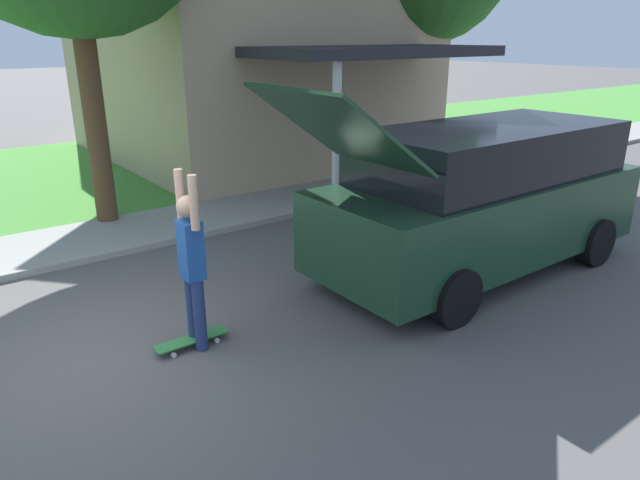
# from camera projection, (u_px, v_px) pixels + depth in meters

# --- Properties ---
(ground_plane) EXTENTS (120.00, 120.00, 0.00)m
(ground_plane) POSITION_uv_depth(u_px,v_px,m) (96.00, 356.00, 6.00)
(ground_plane) COLOR #54514F
(lawn) EXTENTS (10.00, 80.00, 0.08)m
(lawn) POSITION_uv_depth(u_px,v_px,m) (232.00, 158.00, 15.40)
(lawn) COLOR #478E38
(lawn) RESTS_ON ground_plane
(sidewalk) EXTENTS (1.80, 80.00, 0.10)m
(sidewalk) POSITION_uv_depth(u_px,v_px,m) (332.00, 192.00, 12.09)
(sidewalk) COLOR gray
(sidewalk) RESTS_ON ground_plane
(suv_parked) EXTENTS (2.09, 5.68, 2.71)m
(suv_parked) POSITION_uv_depth(u_px,v_px,m) (482.00, 196.00, 7.88)
(suv_parked) COLOR #193823
(suv_parked) RESTS_ON ground_plane
(skateboarder) EXTENTS (0.41, 0.22, 1.93)m
(skateboarder) POSITION_uv_depth(u_px,v_px,m) (192.00, 261.00, 5.86)
(skateboarder) COLOR navy
(skateboarder) RESTS_ON ground_plane
(skateboard) EXTENTS (0.21, 0.81, 0.10)m
(skateboard) POSITION_uv_depth(u_px,v_px,m) (192.00, 340.00, 6.16)
(skateboard) COLOR #337F3D
(skateboard) RESTS_ON ground_plane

